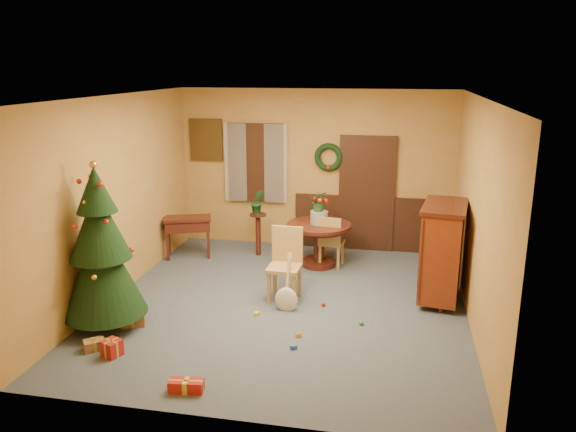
% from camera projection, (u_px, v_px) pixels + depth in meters
% --- Properties ---
extents(room_envelope, '(5.50, 5.50, 5.50)m').
position_uv_depth(room_envelope, '(326.00, 189.00, 10.24)').
color(room_envelope, '#333B4A').
rests_on(room_envelope, ground).
extents(dining_table, '(1.07, 1.07, 0.74)m').
position_uv_depth(dining_table, '(319.00, 236.00, 9.42)').
color(dining_table, black).
rests_on(dining_table, floor).
extents(urn, '(0.29, 0.29, 0.22)m').
position_uv_depth(urn, '(319.00, 217.00, 9.33)').
color(urn, slate).
rests_on(urn, dining_table).
extents(centerpiece_plant, '(0.32, 0.27, 0.35)m').
position_uv_depth(centerpiece_plant, '(319.00, 201.00, 9.26)').
color(centerpiece_plant, '#1E4C23').
rests_on(centerpiece_plant, urn).
extents(chair_near, '(0.47, 0.47, 1.05)m').
position_uv_depth(chair_near, '(286.00, 261.00, 8.09)').
color(chair_near, '#A57E42').
rests_on(chair_near, floor).
extents(chair_far, '(0.43, 0.43, 0.89)m').
position_uv_depth(chair_far, '(331.00, 240.00, 9.35)').
color(chair_far, '#A57E42').
rests_on(chair_far, floor).
extents(guitar, '(0.39, 0.53, 0.74)m').
position_uv_depth(guitar, '(286.00, 285.00, 7.71)').
color(guitar, beige).
rests_on(guitar, floor).
extents(plant_stand, '(0.29, 0.29, 0.76)m').
position_uv_depth(plant_stand, '(258.00, 230.00, 9.96)').
color(plant_stand, black).
rests_on(plant_stand, floor).
extents(stand_plant, '(0.30, 0.27, 0.45)m').
position_uv_depth(stand_plant, '(258.00, 202.00, 9.82)').
color(stand_plant, '#19471E').
rests_on(stand_plant, plant_stand).
extents(christmas_tree, '(1.06, 1.06, 2.19)m').
position_uv_depth(christmas_tree, '(101.00, 251.00, 7.06)').
color(christmas_tree, '#382111').
rests_on(christmas_tree, floor).
extents(writing_desk, '(0.91, 0.66, 0.73)m').
position_uv_depth(writing_desk, '(188.00, 227.00, 9.84)').
color(writing_desk, black).
rests_on(writing_desk, floor).
extents(sideboard, '(0.74, 1.18, 1.42)m').
position_uv_depth(sideboard, '(442.00, 250.00, 7.97)').
color(sideboard, '#521A09').
rests_on(sideboard, floor).
extents(gift_a, '(0.36, 0.31, 0.16)m').
position_uv_depth(gift_a, '(133.00, 319.00, 7.35)').
color(gift_a, brown).
rests_on(gift_a, floor).
extents(gift_b, '(0.25, 0.25, 0.20)m').
position_uv_depth(gift_b, '(112.00, 348.00, 6.56)').
color(gift_b, maroon).
rests_on(gift_b, floor).
extents(gift_c, '(0.28, 0.27, 0.13)m').
position_uv_depth(gift_c, '(94.00, 345.00, 6.71)').
color(gift_c, brown).
rests_on(gift_c, floor).
extents(gift_d, '(0.38, 0.19, 0.13)m').
position_uv_depth(gift_d, '(186.00, 386.00, 5.85)').
color(gift_d, maroon).
rests_on(gift_d, floor).
extents(toy_a, '(0.09, 0.08, 0.05)m').
position_uv_depth(toy_a, '(294.00, 347.00, 6.74)').
color(toy_a, '#2958B4').
rests_on(toy_a, floor).
extents(toy_b, '(0.06, 0.06, 0.06)m').
position_uv_depth(toy_b, '(361.00, 323.00, 7.35)').
color(toy_b, green).
rests_on(toy_b, floor).
extents(toy_c, '(0.08, 0.09, 0.05)m').
position_uv_depth(toy_c, '(257.00, 314.00, 7.64)').
color(toy_c, yellow).
rests_on(toy_c, floor).
extents(toy_d, '(0.06, 0.06, 0.06)m').
position_uv_depth(toy_d, '(323.00, 304.00, 7.93)').
color(toy_d, red).
rests_on(toy_d, floor).
extents(toy_e, '(0.09, 0.09, 0.05)m').
position_uv_depth(toy_e, '(298.00, 335.00, 7.04)').
color(toy_e, gold).
rests_on(toy_e, floor).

